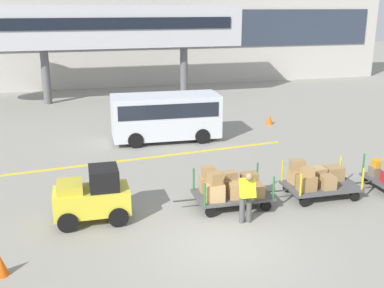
% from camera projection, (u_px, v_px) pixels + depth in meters
% --- Properties ---
extents(ground_plane, '(120.00, 120.00, 0.00)m').
position_uv_depth(ground_plane, '(222.00, 244.00, 12.03)').
color(ground_plane, gray).
extents(apron_lead_line, '(16.71, 2.01, 0.01)m').
position_uv_depth(apron_lead_line, '(92.00, 165.00, 18.02)').
color(apron_lead_line, yellow).
rests_on(apron_lead_line, ground_plane).
extents(terminal_building, '(44.89, 2.51, 7.72)m').
position_uv_depth(terminal_building, '(109.00, 34.00, 34.90)').
color(terminal_building, '#BCB7AD').
rests_on(terminal_building, ground_plane).
extents(jet_bridge, '(18.19, 3.00, 5.99)m').
position_uv_depth(jet_bridge, '(88.00, 27.00, 28.65)').
color(jet_bridge, '#B7B7BC').
rests_on(jet_bridge, ground_plane).
extents(baggage_tug, '(2.13, 1.27, 1.58)m').
position_uv_depth(baggage_tug, '(93.00, 196.00, 13.11)').
color(baggage_tug, gold).
rests_on(baggage_tug, ground_plane).
extents(baggage_cart_lead, '(3.02, 1.46, 1.27)m').
position_uv_depth(baggage_cart_lead, '(230.00, 188.00, 14.13)').
color(baggage_cart_lead, '#4C4C4F').
rests_on(baggage_cart_lead, ground_plane).
extents(baggage_cart_middle, '(3.02, 1.46, 1.19)m').
position_uv_depth(baggage_cart_middle, '(317.00, 180.00, 14.91)').
color(baggage_cart_middle, '#4C4C4F').
rests_on(baggage_cart_middle, ground_plane).
extents(baggage_handler, '(0.43, 0.45, 1.56)m').
position_uv_depth(baggage_handler, '(247.00, 195.00, 12.93)').
color(baggage_handler, '#4C4C4C').
rests_on(baggage_handler, ground_plane).
extents(shuttle_van, '(4.88, 2.15, 2.10)m').
position_uv_depth(shuttle_van, '(166.00, 114.00, 20.96)').
color(shuttle_van, silver).
rests_on(shuttle_van, ground_plane).
extents(safety_cone_near, '(0.36, 0.36, 0.55)m').
position_uv_depth(safety_cone_near, '(0.00, 264.00, 10.55)').
color(safety_cone_near, '#EA590F').
rests_on(safety_cone_near, ground_plane).
extents(safety_cone_far, '(0.36, 0.36, 0.55)m').
position_uv_depth(safety_cone_far, '(269.00, 119.00, 24.05)').
color(safety_cone_far, '#EA590F').
rests_on(safety_cone_far, ground_plane).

